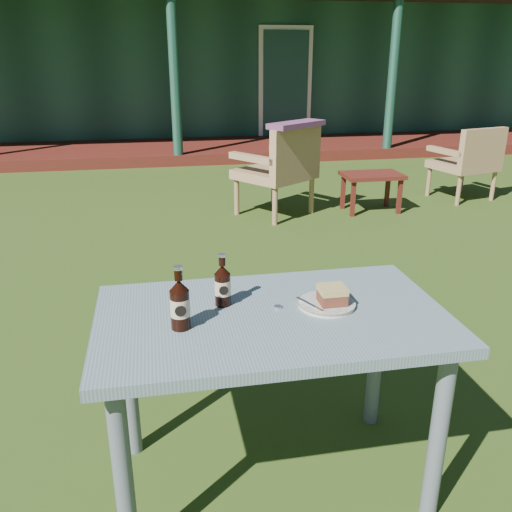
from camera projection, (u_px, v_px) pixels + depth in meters
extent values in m
plane|color=#334916|center=(219.00, 304.00, 3.58)|extent=(80.00, 80.00, 0.00)
cube|color=#194232|center=(164.00, 65.00, 11.86)|extent=(15.00, 6.00, 2.60)
cube|color=#4F1A13|center=(176.00, 151.00, 8.70)|extent=(15.00, 1.80, 0.16)
cylinder|color=#194232|center=(175.00, 78.00, 7.56)|extent=(0.14, 0.14, 2.45)
cylinder|color=#194232|center=(393.00, 77.00, 8.13)|extent=(0.14, 0.14, 2.45)
cube|color=white|center=(285.00, 87.00, 9.54)|extent=(0.95, 0.06, 2.00)
cube|color=#193D38|center=(285.00, 87.00, 9.51)|extent=(0.80, 0.04, 1.85)
cube|color=slate|center=(272.00, 319.00, 1.86)|extent=(1.20, 0.70, 0.04)
cylinder|color=slate|center=(124.00, 479.00, 1.65)|extent=(0.06, 0.06, 0.68)
cylinder|color=slate|center=(438.00, 437.00, 1.83)|extent=(0.06, 0.06, 0.68)
cylinder|color=slate|center=(129.00, 380.00, 2.15)|extent=(0.06, 0.06, 0.68)
cylinder|color=slate|center=(376.00, 355.00, 2.33)|extent=(0.06, 0.06, 0.68)
cylinder|color=silver|center=(327.00, 304.00, 1.91)|extent=(0.20, 0.20, 0.01)
cylinder|color=olive|center=(327.00, 303.00, 1.91)|extent=(0.20, 0.20, 0.00)
cube|color=#5C2D1D|center=(332.00, 298.00, 1.90)|extent=(0.09, 0.08, 0.04)
cube|color=tan|center=(332.00, 290.00, 1.88)|extent=(0.09, 0.09, 0.02)
cube|color=silver|center=(310.00, 304.00, 1.89)|extent=(0.07, 0.13, 0.00)
cylinder|color=black|center=(223.00, 290.00, 1.90)|extent=(0.06, 0.06, 0.12)
cone|color=black|center=(222.00, 270.00, 1.87)|extent=(0.06, 0.06, 0.03)
cylinder|color=black|center=(222.00, 261.00, 1.86)|extent=(0.02, 0.02, 0.03)
cylinder|color=silver|center=(222.00, 255.00, 1.86)|extent=(0.03, 0.03, 0.01)
cylinder|color=#CAB18F|center=(223.00, 287.00, 1.90)|extent=(0.06, 0.06, 0.05)
cylinder|color=black|center=(224.00, 290.00, 1.87)|extent=(0.03, 0.00, 0.03)
cylinder|color=black|center=(180.00, 310.00, 1.74)|extent=(0.06, 0.06, 0.13)
cone|color=black|center=(179.00, 285.00, 1.71)|extent=(0.06, 0.06, 0.04)
cylinder|color=black|center=(178.00, 275.00, 1.69)|extent=(0.03, 0.03, 0.04)
cylinder|color=silver|center=(178.00, 268.00, 1.68)|extent=(0.03, 0.03, 0.01)
cylinder|color=#CAB18F|center=(180.00, 307.00, 1.73)|extent=(0.06, 0.06, 0.06)
cylinder|color=black|center=(181.00, 311.00, 1.70)|extent=(0.04, 0.00, 0.04)
cylinder|color=silver|center=(278.00, 307.00, 1.89)|extent=(0.03, 0.03, 0.01)
cube|color=#9E764F|center=(274.00, 174.00, 5.45)|extent=(0.91, 0.90, 0.09)
cube|color=#9E764F|center=(296.00, 150.00, 5.18)|extent=(0.59, 0.46, 0.44)
cube|color=#9E764F|center=(292.00, 151.00, 5.60)|extent=(0.40, 0.52, 0.06)
cube|color=#9E764F|center=(253.00, 158.00, 5.19)|extent=(0.40, 0.52, 0.06)
cylinder|color=#9E764F|center=(274.00, 187.00, 5.89)|extent=(0.05, 0.05, 0.37)
cylinder|color=#9E764F|center=(237.00, 197.00, 5.51)|extent=(0.05, 0.05, 0.37)
cylinder|color=#9E764F|center=(311.00, 196.00, 5.55)|extent=(0.05, 0.05, 0.37)
cylinder|color=#9E764F|center=(275.00, 206.00, 5.17)|extent=(0.05, 0.05, 0.37)
cube|color=#9E764F|center=(463.00, 165.00, 6.07)|extent=(0.72, 0.69, 0.08)
cube|color=#9E764F|center=(483.00, 147.00, 5.78)|extent=(0.60, 0.22, 0.39)
cube|color=#9E764F|center=(482.00, 148.00, 6.13)|extent=(0.19, 0.53, 0.06)
cube|color=#9E764F|center=(445.00, 151.00, 5.92)|extent=(0.19, 0.53, 0.06)
cylinder|color=#9E764F|center=(462.00, 178.00, 6.44)|extent=(0.05, 0.05, 0.33)
cylinder|color=#9E764F|center=(429.00, 182.00, 6.24)|extent=(0.05, 0.05, 0.33)
cylinder|color=#9E764F|center=(493.00, 186.00, 6.04)|extent=(0.05, 0.05, 0.33)
cylinder|color=#9E764F|center=(459.00, 190.00, 5.84)|extent=(0.05, 0.05, 0.33)
cube|color=#6D385F|center=(297.00, 124.00, 5.10)|extent=(0.64, 0.54, 0.05)
cube|color=#4F1A13|center=(372.00, 175.00, 5.55)|extent=(0.60, 0.40, 0.04)
cube|color=#4F1A13|center=(353.00, 199.00, 5.44)|extent=(0.04, 0.04, 0.36)
cube|color=#4F1A13|center=(399.00, 197.00, 5.53)|extent=(0.04, 0.04, 0.36)
cube|color=#4F1A13|center=(343.00, 192.00, 5.72)|extent=(0.04, 0.04, 0.36)
cube|color=#4F1A13|center=(387.00, 190.00, 5.81)|extent=(0.04, 0.04, 0.36)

